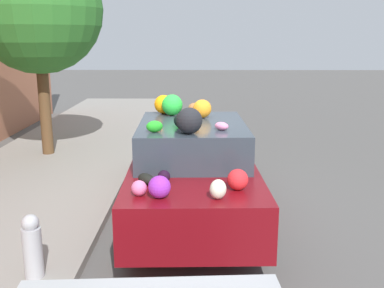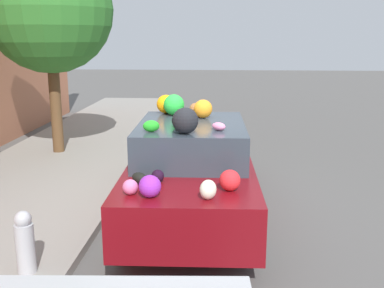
# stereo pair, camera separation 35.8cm
# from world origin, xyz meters

# --- Properties ---
(ground_plane) EXTENTS (60.00, 60.00, 0.00)m
(ground_plane) POSITION_xyz_m (0.00, 0.00, 0.00)
(ground_plane) COLOR #565451
(sidewalk_curb) EXTENTS (24.00, 3.20, 0.12)m
(sidewalk_curb) POSITION_xyz_m (0.00, 2.70, 0.06)
(sidewalk_curb) COLOR gray
(sidewalk_curb) RESTS_ON ground
(street_tree) EXTENTS (2.64, 2.64, 4.35)m
(street_tree) POSITION_xyz_m (3.09, 3.04, 3.14)
(street_tree) COLOR brown
(street_tree) RESTS_ON sidewalk_curb
(fire_hydrant) EXTENTS (0.20, 0.20, 0.70)m
(fire_hydrant) POSITION_xyz_m (-2.07, 1.53, 0.47)
(fire_hydrant) COLOR #B2B2B7
(fire_hydrant) RESTS_ON sidewalk_curb
(art_car) EXTENTS (4.35, 1.80, 1.75)m
(art_car) POSITION_xyz_m (-0.03, -0.12, 0.75)
(art_car) COLOR maroon
(art_car) RESTS_ON ground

